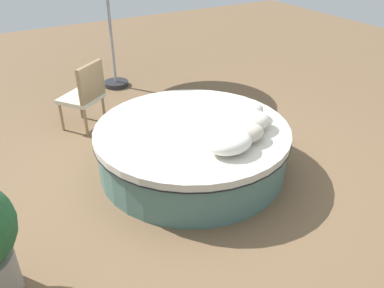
{
  "coord_description": "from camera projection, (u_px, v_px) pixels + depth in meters",
  "views": [
    {
      "loc": [
        2.05,
        3.54,
        2.73
      ],
      "look_at": [
        0.0,
        0.0,
        0.34
      ],
      "focal_mm": 37.08,
      "sensor_mm": 36.0,
      "label": 1
    }
  ],
  "objects": [
    {
      "name": "ground_plane",
      "position": [
        192.0,
        168.0,
        4.91
      ],
      "size": [
        16.0,
        16.0,
        0.0
      ],
      "primitive_type": "plane",
      "color": "brown"
    },
    {
      "name": "round_bed",
      "position": [
        192.0,
        148.0,
        4.76
      ],
      "size": [
        2.3,
        2.3,
        0.57
      ],
      "color": "#4C726B",
      "rests_on": "ground_plane"
    },
    {
      "name": "throw_pillow_0",
      "position": [
        230.0,
        143.0,
        4.1
      ],
      "size": [
        0.5,
        0.38,
        0.21
      ],
      "primitive_type": "ellipsoid",
      "color": "white",
      "rests_on": "round_bed"
    },
    {
      "name": "throw_pillow_1",
      "position": [
        246.0,
        134.0,
        4.28
      ],
      "size": [
        0.45,
        0.28,
        0.19
      ],
      "primitive_type": "ellipsoid",
      "color": "beige",
      "rests_on": "round_bed"
    },
    {
      "name": "throw_pillow_2",
      "position": [
        248.0,
        122.0,
        4.51
      ],
      "size": [
        0.55,
        0.38,
        0.21
      ],
      "primitive_type": "ellipsoid",
      "color": "silver",
      "rests_on": "round_bed"
    },
    {
      "name": "throw_pillow_3",
      "position": [
        244.0,
        111.0,
        4.74
      ],
      "size": [
        0.5,
        0.37,
        0.22
      ],
      "primitive_type": "ellipsoid",
      "color": "white",
      "rests_on": "round_bed"
    },
    {
      "name": "patio_chair",
      "position": [
        86.0,
        92.0,
        5.55
      ],
      "size": [
        0.72,
        0.71,
        0.98
      ],
      "rotation": [
        0.0,
        0.0,
        3.78
      ],
      "color": "#997A56",
      "rests_on": "ground_plane"
    }
  ]
}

